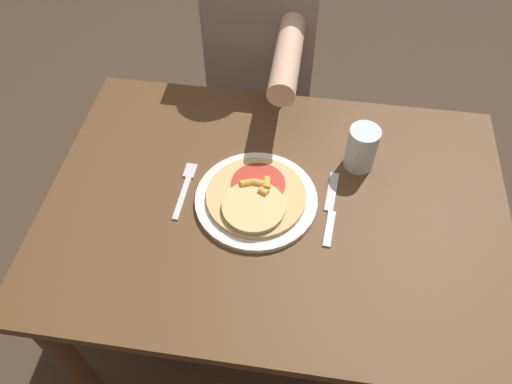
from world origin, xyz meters
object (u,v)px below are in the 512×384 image
(plate, at_px, (256,200))
(pizza, at_px, (256,198))
(knife, at_px, (330,209))
(dining_table, at_px, (274,231))
(drinking_glass, at_px, (362,148))
(fork, at_px, (185,187))
(person_diner, at_px, (263,56))

(plate, distance_m, pizza, 0.02)
(pizza, height_order, knife, pizza)
(dining_table, relative_size, pizza, 4.65)
(pizza, xyz_separation_m, drinking_glass, (0.24, 0.16, 0.04))
(plate, distance_m, drinking_glass, 0.29)
(fork, height_order, person_diner, person_diner)
(dining_table, distance_m, person_diner, 0.61)
(dining_table, distance_m, knife, 0.18)
(knife, xyz_separation_m, drinking_glass, (0.06, 0.16, 0.06))
(person_diner, bearing_deg, pizza, -83.81)
(knife, bearing_deg, fork, 177.19)
(knife, bearing_deg, drinking_glass, 68.41)
(pizza, bearing_deg, plate, 91.42)
(person_diner, bearing_deg, knife, -67.70)
(fork, distance_m, drinking_glass, 0.45)
(dining_table, xyz_separation_m, knife, (0.13, 0.00, 0.12))
(fork, bearing_deg, pizza, -8.27)
(plate, xyz_separation_m, knife, (0.18, 0.00, -0.00))
(plate, xyz_separation_m, fork, (-0.18, 0.02, -0.00))
(person_diner, bearing_deg, fork, -101.11)
(plate, height_order, drinking_glass, drinking_glass)
(plate, xyz_separation_m, pizza, (0.00, -0.01, 0.02))
(fork, bearing_deg, knife, -2.81)
(dining_table, relative_size, fork, 6.33)
(fork, bearing_deg, plate, -6.54)
(plate, relative_size, knife, 1.33)
(drinking_glass, bearing_deg, knife, -111.59)
(fork, bearing_deg, drinking_glass, 18.23)
(pizza, relative_size, knife, 1.08)
(person_diner, bearing_deg, plate, -83.77)
(dining_table, bearing_deg, plate, -176.77)
(knife, bearing_deg, dining_table, -179.87)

